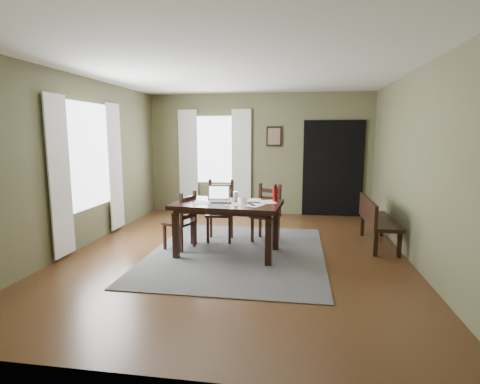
% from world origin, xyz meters
% --- Properties ---
extents(ground, '(5.00, 6.00, 0.01)m').
position_xyz_m(ground, '(0.00, 0.00, -0.01)').
color(ground, '#492C16').
extents(room_shell, '(5.02, 6.02, 2.71)m').
position_xyz_m(room_shell, '(0.00, 0.00, 1.80)').
color(room_shell, brown).
rests_on(room_shell, ground).
extents(rug, '(2.60, 3.20, 0.01)m').
position_xyz_m(rug, '(0.00, 0.00, 0.01)').
color(rug, '#464646').
rests_on(rug, ground).
extents(dining_table, '(1.64, 1.06, 0.78)m').
position_xyz_m(dining_table, '(-0.13, -0.06, 0.70)').
color(dining_table, black).
rests_on(dining_table, rug).
extents(chair_end, '(0.51, 0.51, 0.92)m').
position_xyz_m(chair_end, '(-0.89, 0.07, 0.45)').
color(chair_end, black).
rests_on(chair_end, rug).
extents(chair_back_left, '(0.48, 0.48, 1.02)m').
position_xyz_m(chair_back_left, '(-0.40, 0.67, 0.50)').
color(chair_back_left, black).
rests_on(chair_back_left, rug).
extents(chair_back_right, '(0.52, 0.52, 0.95)m').
position_xyz_m(chair_back_right, '(0.39, 0.77, 0.47)').
color(chair_back_right, black).
rests_on(chair_back_right, rug).
extents(bench, '(0.44, 1.37, 0.77)m').
position_xyz_m(bench, '(2.15, 0.76, 0.46)').
color(bench, black).
rests_on(bench, ground).
extents(laptop, '(0.37, 0.31, 0.23)m').
position_xyz_m(laptop, '(-0.29, 0.04, 0.86)').
color(laptop, '#B7B7BC').
rests_on(laptop, dining_table).
extents(computer_mouse, '(0.08, 0.10, 0.03)m').
position_xyz_m(computer_mouse, '(-0.10, -0.19, 0.81)').
color(computer_mouse, '#3F3F42').
rests_on(computer_mouse, dining_table).
extents(tv_remote, '(0.12, 0.16, 0.02)m').
position_xyz_m(tv_remote, '(0.25, -0.21, 0.80)').
color(tv_remote, black).
rests_on(tv_remote, dining_table).
extents(drinking_glass, '(0.09, 0.09, 0.15)m').
position_xyz_m(drinking_glass, '(-0.03, 0.05, 0.87)').
color(drinking_glass, silver).
rests_on(drinking_glass, dining_table).
extents(water_bottle, '(0.09, 0.09, 0.26)m').
position_xyz_m(water_bottle, '(0.56, 0.12, 0.91)').
color(water_bottle, '#970B0D').
rests_on(water_bottle, dining_table).
extents(paper_a, '(0.31, 0.36, 0.00)m').
position_xyz_m(paper_a, '(-0.50, -0.13, 0.80)').
color(paper_a, white).
rests_on(paper_a, dining_table).
extents(paper_b, '(0.30, 0.34, 0.00)m').
position_xyz_m(paper_b, '(0.29, -0.23, 0.80)').
color(paper_b, white).
rests_on(paper_b, dining_table).
extents(paper_c, '(0.23, 0.29, 0.00)m').
position_xyz_m(paper_c, '(0.23, 0.19, 0.80)').
color(paper_c, white).
rests_on(paper_c, dining_table).
extents(paper_d, '(0.30, 0.35, 0.00)m').
position_xyz_m(paper_d, '(0.45, 0.07, 0.80)').
color(paper_d, white).
rests_on(paper_d, dining_table).
extents(paper_e, '(0.24, 0.31, 0.00)m').
position_xyz_m(paper_e, '(-0.02, -0.19, 0.80)').
color(paper_e, white).
rests_on(paper_e, dining_table).
extents(window_left, '(0.01, 1.30, 1.70)m').
position_xyz_m(window_left, '(-2.47, 0.20, 1.45)').
color(window_left, white).
rests_on(window_left, ground).
extents(window_back, '(1.00, 0.01, 1.50)m').
position_xyz_m(window_back, '(-1.00, 2.97, 1.45)').
color(window_back, white).
rests_on(window_back, ground).
extents(curtain_left_near, '(0.03, 0.48, 2.30)m').
position_xyz_m(curtain_left_near, '(-2.44, -0.62, 1.20)').
color(curtain_left_near, silver).
rests_on(curtain_left_near, ground).
extents(curtain_left_far, '(0.03, 0.48, 2.30)m').
position_xyz_m(curtain_left_far, '(-2.44, 1.02, 1.20)').
color(curtain_left_far, silver).
rests_on(curtain_left_far, ground).
extents(curtain_back_left, '(0.44, 0.03, 2.30)m').
position_xyz_m(curtain_back_left, '(-1.62, 2.94, 1.20)').
color(curtain_back_left, silver).
rests_on(curtain_back_left, ground).
extents(curtain_back_right, '(0.44, 0.03, 2.30)m').
position_xyz_m(curtain_back_right, '(-0.38, 2.94, 1.20)').
color(curtain_back_right, silver).
rests_on(curtain_back_right, ground).
extents(framed_picture, '(0.34, 0.03, 0.44)m').
position_xyz_m(framed_picture, '(0.35, 2.97, 1.75)').
color(framed_picture, black).
rests_on(framed_picture, ground).
extents(doorway_back, '(1.30, 0.03, 2.10)m').
position_xyz_m(doorway_back, '(1.65, 2.97, 1.05)').
color(doorway_back, black).
rests_on(doorway_back, ground).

